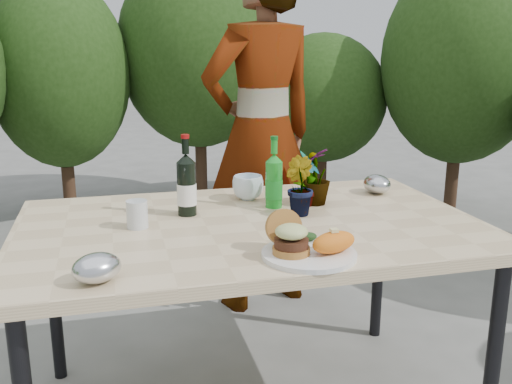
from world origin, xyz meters
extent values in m
cube|color=beige|center=(0.00, 0.00, 0.73)|extent=(1.60, 1.00, 0.04)
cylinder|color=black|center=(0.72, -0.42, 0.35)|extent=(0.05, 0.05, 0.71)
cylinder|color=black|center=(-0.72, 0.42, 0.35)|extent=(0.05, 0.05, 0.71)
cylinder|color=black|center=(0.72, 0.42, 0.35)|extent=(0.05, 0.05, 0.71)
cylinder|color=#382316|center=(-0.80, 2.80, 0.21)|extent=(0.10, 0.10, 0.42)
ellipsoid|color=#274717|center=(-0.80, 2.80, 1.14)|extent=(1.06, 1.06, 1.45)
cylinder|color=#382316|center=(0.30, 3.00, 0.25)|extent=(0.10, 0.10, 0.50)
ellipsoid|color=#274717|center=(0.30, 3.00, 1.31)|extent=(1.33, 1.33, 1.62)
cylinder|color=#382316|center=(1.30, 2.70, 0.19)|extent=(0.10, 0.10, 0.38)
ellipsoid|color=#274717|center=(1.30, 2.70, 0.92)|extent=(1.07, 1.07, 1.07)
cylinder|color=#382316|center=(2.20, 2.10, 0.22)|extent=(0.10, 0.10, 0.44)
ellipsoid|color=#274717|center=(2.20, 2.10, 1.24)|extent=(1.23, 1.23, 1.59)
cylinder|color=white|center=(0.09, -0.37, 0.76)|extent=(0.28, 0.28, 0.01)
cylinder|color=#B7722D|center=(0.03, -0.37, 0.78)|extent=(0.11, 0.11, 0.02)
cylinder|color=#472314|center=(0.03, -0.37, 0.80)|extent=(0.10, 0.10, 0.02)
ellipsoid|color=beige|center=(0.03, -0.37, 0.83)|extent=(0.10, 0.10, 0.04)
cylinder|color=#B7722D|center=(0.03, -0.29, 0.82)|extent=(0.11, 0.06, 0.11)
ellipsoid|color=orange|center=(0.15, -0.39, 0.80)|extent=(0.17, 0.12, 0.06)
ellipsoid|color=olive|center=(0.09, -0.28, 0.78)|extent=(0.04, 0.04, 0.02)
ellipsoid|color=#193814|center=(0.12, -0.27, 0.78)|extent=(0.06, 0.04, 0.03)
cylinder|color=black|center=(-0.20, 0.15, 0.85)|extent=(0.07, 0.07, 0.19)
cylinder|color=white|center=(-0.20, 0.15, 0.83)|extent=(0.07, 0.07, 0.08)
cone|color=black|center=(-0.20, 0.15, 0.96)|extent=(0.07, 0.07, 0.03)
cylinder|color=black|center=(-0.20, 0.15, 1.00)|extent=(0.03, 0.03, 0.06)
cylinder|color=maroon|center=(-0.20, 0.15, 1.04)|extent=(0.03, 0.03, 0.01)
cylinder|color=#198E23|center=(0.13, 0.17, 0.84)|extent=(0.06, 0.06, 0.18)
cylinder|color=#198C26|center=(0.13, 0.17, 0.82)|extent=(0.07, 0.07, 0.07)
cone|color=#198E23|center=(0.13, 0.17, 0.94)|extent=(0.06, 0.06, 0.03)
cylinder|color=#198E23|center=(0.13, 0.17, 0.98)|extent=(0.02, 0.02, 0.05)
cylinder|color=#0C5919|center=(0.13, 0.17, 1.02)|extent=(0.03, 0.03, 0.01)
cylinder|color=silver|center=(-0.38, 0.04, 0.80)|extent=(0.07, 0.07, 0.09)
imported|color=#21591E|center=(0.26, 0.15, 0.86)|extent=(0.13, 0.13, 0.21)
imported|color=#2A571D|center=(0.19, 0.05, 0.86)|extent=(0.12, 0.14, 0.21)
imported|color=#2D5B1F|center=(0.30, 0.17, 0.86)|extent=(0.17, 0.17, 0.22)
imported|color=silver|center=(0.06, 0.30, 0.80)|extent=(0.16, 0.16, 0.10)
ellipsoid|color=silver|center=(-0.51, -0.40, 0.79)|extent=(0.17, 0.16, 0.08)
ellipsoid|color=#B0B3B7|center=(0.61, 0.26, 0.79)|extent=(0.11, 0.13, 0.08)
imported|color=#956A4A|center=(0.29, 0.92, 0.91)|extent=(0.77, 0.62, 1.82)
camera|label=1|loc=(-0.46, -1.85, 1.35)|focal=40.00mm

